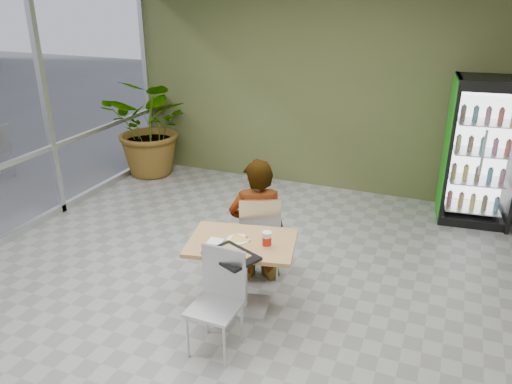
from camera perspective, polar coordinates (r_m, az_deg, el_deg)
ground at (r=5.18m, az=-4.63°, el=-12.42°), size 7.00×7.00×0.00m
room_envelope at (r=4.46m, az=-5.26°, el=4.68°), size 6.00×7.00×3.20m
dining_table at (r=4.80m, az=-1.60°, el=-7.85°), size 1.11×0.88×0.75m
chair_far at (r=5.27m, az=0.40°, el=-4.50°), size 0.57×0.57×0.97m
chair_near at (r=4.36m, az=-4.23°, el=-11.32°), size 0.41×0.42×0.92m
seated_woman at (r=5.34m, az=0.14°, el=-4.64°), size 0.72×0.61×1.65m
pizza_plate at (r=4.70m, az=-2.04°, el=-5.34°), size 0.30×0.29×0.03m
soda_cup at (r=4.54m, az=1.25°, el=-5.53°), size 0.09×0.09×0.16m
napkin_stack at (r=4.67m, az=-4.68°, el=-5.69°), size 0.14×0.14×0.02m
cafeteria_tray at (r=4.42m, az=-2.82°, el=-7.31°), size 0.54×0.48×0.03m
beverage_fridge at (r=7.13m, az=24.33°, el=4.18°), size 0.94×0.76×1.92m
potted_plant at (r=8.44m, az=-11.74°, el=7.32°), size 1.49×1.30×1.64m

